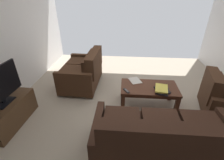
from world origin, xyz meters
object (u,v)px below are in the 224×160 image
tv_stand (9,113)px  tv_remote (126,91)px  coffee_table (149,90)px  book_stack (162,90)px  loose_magazine (135,80)px  loveseat_near (84,72)px  sofa_main (163,139)px

tv_stand → tv_remote: bearing=-165.8°
coffee_table → tv_remote: size_ratio=6.68×
book_stack → loose_magazine: size_ratio=1.25×
coffee_table → tv_stand: (2.40, 0.69, -0.16)m
loveseat_near → tv_stand: (0.97, 1.37, -0.15)m
loveseat_near → loose_magazine: size_ratio=4.43×
loose_magazine → tv_stand: bearing=-178.5°
sofa_main → tv_remote: size_ratio=11.54×
loveseat_near → coffee_table: (-1.44, 0.68, 0.01)m
loveseat_near → tv_stand: bearing=54.9°
sofa_main → loose_magazine: size_ratio=6.84×
loose_magazine → book_stack: bearing=-59.1°
tv_stand → book_stack: bearing=-168.2°
loveseat_near → tv_remote: (-1.01, 0.88, 0.09)m
sofa_main → tv_stand: sofa_main is taller
tv_remote → loose_magazine: bearing=-112.9°
tv_remote → loose_magazine: (-0.17, -0.40, -0.01)m
tv_remote → book_stack: bearing=-175.7°
loose_magazine → tv_remote: bearing=-134.2°
sofa_main → tv_stand: (2.46, -0.44, -0.13)m
coffee_table → loveseat_near: bearing=-25.4°
tv_remote → loveseat_near: bearing=-41.0°
book_stack → tv_stand: bearing=11.8°
sofa_main → coffee_table: 1.13m
loose_magazine → loveseat_near: bearing=136.8°
tv_stand → tv_remote: 2.05m
loveseat_near → coffee_table: size_ratio=1.12×
coffee_table → book_stack: book_stack is taller
book_stack → tv_remote: (0.63, 0.05, -0.03)m
loveseat_near → book_stack: (-1.64, 0.83, 0.12)m
tv_remote → loose_magazine: tv_remote is taller
tv_stand → loose_magazine: bearing=-157.2°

